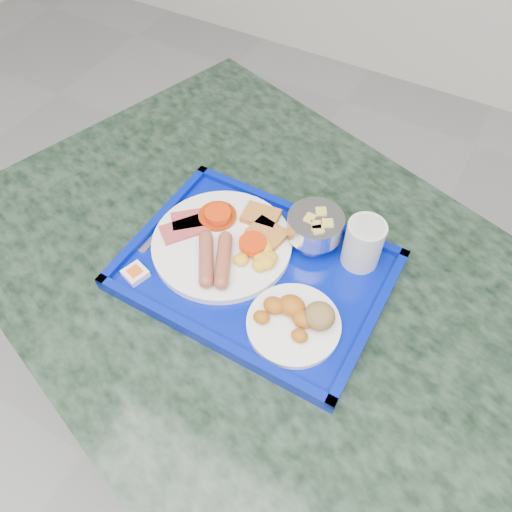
{
  "coord_description": "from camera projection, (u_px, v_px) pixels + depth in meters",
  "views": [
    {
      "loc": [
        0.0,
        0.54,
        1.55
      ],
      "look_at": [
        -0.26,
        1.01,
        0.85
      ],
      "focal_mm": 35.0,
      "sensor_mm": 36.0,
      "label": 1
    }
  ],
  "objects": [
    {
      "name": "tray",
      "position": [
        256.0,
        271.0,
        0.93
      ],
      "size": [
        0.47,
        0.35,
        0.03
      ],
      "rotation": [
        0.0,
        0.0,
        -0.01
      ],
      "color": "#031394",
      "rests_on": "table"
    },
    {
      "name": "jam_packet",
      "position": [
        135.0,
        273.0,
        0.91
      ],
      "size": [
        0.05,
        0.05,
        0.02
      ],
      "rotation": [
        0.0,
        0.0,
        -0.3
      ],
      "color": "white",
      "rests_on": "tray"
    },
    {
      "name": "knife",
      "position": [
        166.0,
        226.0,
        0.98
      ],
      "size": [
        0.02,
        0.16,
        0.0
      ],
      "primitive_type": "cube",
      "rotation": [
        0.0,
        0.0,
        -0.07
      ],
      "color": "silver",
      "rests_on": "tray"
    },
    {
      "name": "table",
      "position": [
        275.0,
        336.0,
        1.08
      ],
      "size": [
        1.47,
        1.2,
        0.79
      ],
      "rotation": [
        0.0,
        0.0,
        -0.32
      ],
      "color": "slate",
      "rests_on": "floor"
    },
    {
      "name": "main_plate",
      "position": [
        227.0,
        242.0,
        0.94
      ],
      "size": [
        0.27,
        0.27,
        0.04
      ],
      "rotation": [
        0.0,
        0.0,
        0.42
      ],
      "color": "white",
      "rests_on": "tray"
    },
    {
      "name": "bread_plate",
      "position": [
        297.0,
        319.0,
        0.84
      ],
      "size": [
        0.16,
        0.16,
        0.05
      ],
      "rotation": [
        0.0,
        0.0,
        -0.25
      ],
      "color": "white",
      "rests_on": "tray"
    },
    {
      "name": "fruit_bowl",
      "position": [
        315.0,
        226.0,
        0.92
      ],
      "size": [
        0.1,
        0.1,
        0.07
      ],
      "color": "silver",
      "rests_on": "tray"
    },
    {
      "name": "juice_cup",
      "position": [
        363.0,
        243.0,
        0.89
      ],
      "size": [
        0.07,
        0.07,
        0.1
      ],
      "color": "silver",
      "rests_on": "tray"
    },
    {
      "name": "spoon",
      "position": [
        176.0,
        214.0,
        1.0
      ],
      "size": [
        0.03,
        0.15,
        0.01
      ],
      "rotation": [
        0.0,
        0.0,
        0.03
      ],
      "color": "silver",
      "rests_on": "tray"
    }
  ]
}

